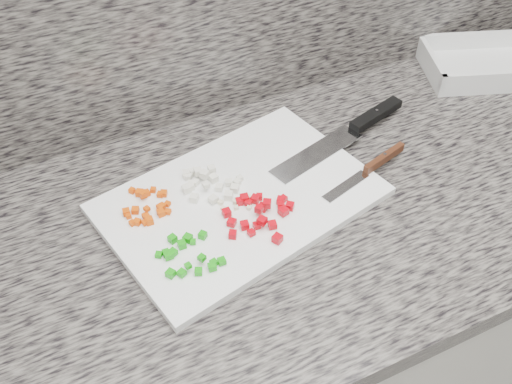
% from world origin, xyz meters
% --- Properties ---
extents(cabinet, '(3.92, 0.62, 0.86)m').
position_xyz_m(cabinet, '(0.00, 1.44, 0.43)').
color(cabinet, white).
rests_on(cabinet, ground).
extents(countertop, '(3.96, 0.64, 0.04)m').
position_xyz_m(countertop, '(0.00, 1.44, 0.88)').
color(countertop, '#615D56').
rests_on(countertop, cabinet).
extents(cutting_board, '(0.50, 0.39, 0.01)m').
position_xyz_m(cutting_board, '(-0.10, 1.48, 0.91)').
color(cutting_board, white).
rests_on(cutting_board, countertop).
extents(carrot_pile, '(0.08, 0.09, 0.02)m').
position_xyz_m(carrot_pile, '(-0.25, 1.52, 0.92)').
color(carrot_pile, '#D74904').
rests_on(carrot_pile, cutting_board).
extents(onion_pile, '(0.10, 0.10, 0.02)m').
position_xyz_m(onion_pile, '(-0.14, 1.53, 0.92)').
color(onion_pile, white).
rests_on(onion_pile, cutting_board).
extents(green_pepper_pile, '(0.09, 0.09, 0.02)m').
position_xyz_m(green_pepper_pile, '(-0.23, 1.40, 0.92)').
color(green_pepper_pile, '#159B0E').
rests_on(green_pepper_pile, cutting_board).
extents(red_pepper_pile, '(0.13, 0.12, 0.02)m').
position_xyz_m(red_pepper_pile, '(-0.09, 1.42, 0.92)').
color(red_pepper_pile, '#BB020E').
rests_on(red_pepper_pile, cutting_board).
extents(garlic_pile, '(0.06, 0.04, 0.01)m').
position_xyz_m(garlic_pile, '(-0.11, 1.46, 0.92)').
color(garlic_pile, beige).
rests_on(garlic_pile, cutting_board).
extents(chef_knife, '(0.32, 0.12, 0.02)m').
position_xyz_m(chef_knife, '(0.17, 1.55, 0.92)').
color(chef_knife, silver).
rests_on(chef_knife, cutting_board).
extents(paring_knife, '(0.20, 0.07, 0.02)m').
position_xyz_m(paring_knife, '(0.14, 1.44, 0.92)').
color(paring_knife, silver).
rests_on(paring_knife, cutting_board).
extents(tray, '(0.28, 0.24, 0.05)m').
position_xyz_m(tray, '(0.54, 1.62, 0.92)').
color(tray, silver).
rests_on(tray, countertop).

